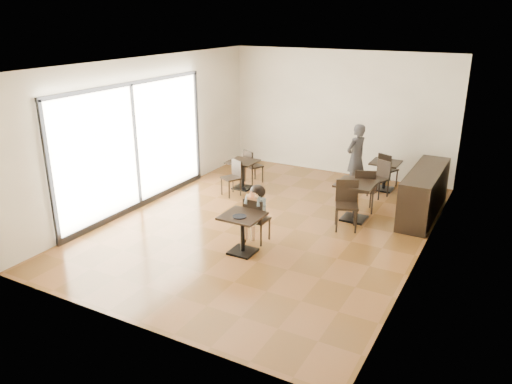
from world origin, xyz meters
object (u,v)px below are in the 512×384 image
Objects in this scene: child_chair at (257,219)px; chair_left_a at (254,166)px; child_table at (243,234)px; chair_mid_a at (363,190)px; cafe_table_left at (243,175)px; child at (257,214)px; adult_patron at (356,157)px; cafe_table_back at (384,176)px; chair_left_b at (231,178)px; chair_back_a at (388,170)px; chair_mid_b at (347,206)px; chair_back_b at (378,179)px; cafe_table_mid at (355,201)px.

child_chair is 1.05× the size of chair_left_a.
chair_mid_a reaches higher than child_table.
child_table reaches higher than cafe_table_left.
child is at bearing -0.00° from child_chair.
adult_patron reaches higher than child_chair.
cafe_table_back is at bearing 26.94° from cafe_table_left.
chair_left_a is 1.00× the size of chair_left_b.
adult_patron is 2.54m from chair_left_a.
chair_back_a is (0.65, 0.60, -0.38)m from adult_patron.
chair_back_a is at bearing 31.27° from cafe_table_left.
child_chair is 0.91× the size of chair_mid_b.
cafe_table_left is 3.43m from cafe_table_back.
cafe_table_left is (-2.41, -1.25, -0.46)m from adult_patron.
chair_back_b is (0.04, 1.03, -0.06)m from chair_mid_a.
cafe_table_mid is at bearing -10.85° from cafe_table_left.
cafe_table_left is 0.83× the size of chair_back_a.
chair_left_a is 0.99× the size of chair_back_b.
chair_mid_a is 1.16× the size of chair_left_a.
adult_patron is 1.97m from cafe_table_mid.
child_chair is at bearing 90.00° from child_table.
cafe_table_mid is at bearing -175.62° from chair_left_a.
child_table is 4.75m from cafe_table_back.
chair_left_a is at bearing 114.90° from chair_left_b.
chair_back_b is (0.65, -0.25, -0.38)m from adult_patron.
chair_mid_a is (1.28, 2.43, 0.05)m from child_chair.
adult_patron is 3.03m from chair_left_b.
adult_patron reaches higher than cafe_table_mid.
chair_mid_b is at bearing 68.22° from chair_mid_a.
cafe_table_mid is at bearing -91.20° from cafe_table_back.
cafe_table_mid is (1.28, 1.88, -0.15)m from child.
chair_left_b is (-3.06, -2.10, 0.07)m from cafe_table_back.
chair_back_a is (0.04, 1.88, -0.06)m from chair_mid_a.
cafe_table_left is at bearing -54.80° from child_chair.
child_chair is at bearing -54.80° from cafe_table_left.
chair_left_b reaches higher than cafe_table_left.
child is 3.71m from chair_back_b.
child reaches higher than chair_left_b.
chair_left_b is at bearing 125.20° from child_table.
cafe_table_mid is 2.13m from cafe_table_back.
child_chair reaches higher than chair_left_b.
chair_mid_b is at bearing -68.14° from chair_back_b.
adult_patron is 0.97m from chair_back_a.
chair_mid_b is 3.45m from chair_left_a.
chair_back_a is at bearing -131.96° from chair_left_a.
cafe_table_left is 0.99× the size of cafe_table_back.
cafe_table_back is 0.55m from chair_back_b.
chair_mid_b is at bearing 175.79° from chair_left_a.
chair_mid_a is at bearing 62.31° from child.
child is 1.32× the size of chair_left_b.
chair_mid_b is (0.61, -2.38, -0.32)m from adult_patron.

